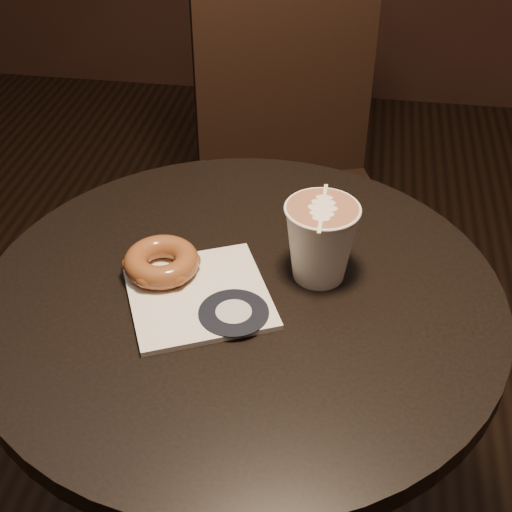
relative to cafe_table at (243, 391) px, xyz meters
name	(u,v)px	position (x,y,z in m)	size (l,w,h in m)	color
cafe_table	(243,391)	(0.00, 0.00, 0.00)	(0.70, 0.70, 0.75)	black
chair	(292,156)	(-0.01, 0.69, 0.02)	(0.51, 0.51, 1.01)	black
pastry_bag	(199,295)	(-0.05, -0.03, 0.20)	(0.18, 0.18, 0.01)	white
doughnut	(161,262)	(-0.11, 0.01, 0.22)	(0.10, 0.10, 0.03)	brown
latte_cup	(320,242)	(0.10, 0.05, 0.25)	(0.10, 0.10, 0.11)	white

